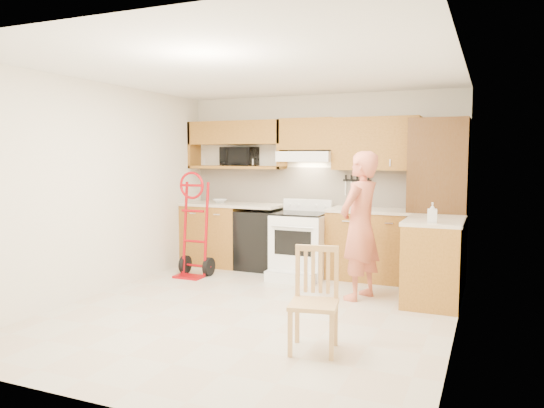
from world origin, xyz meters
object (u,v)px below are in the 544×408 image
Objects in this scene: range at (299,240)px; hand_truck at (192,230)px; person at (360,226)px; dining_chair at (314,300)px; microwave at (239,156)px.

hand_truck reaches higher than range.
person is 1.79m from dining_chair.
microwave is at bearing 158.25° from range.
hand_truck is 3.08m from dining_chair.
person is (2.11, -1.14, -0.78)m from microwave.
person is at bearing -4.59° from hand_truck.
hand_truck reaches higher than dining_chair.
microwave is 2.52m from person.
range is 1.45m from hand_truck.
person is at bearing -26.97° from microwave.
microwave is at bearing 116.11° from dining_chair.
microwave reaches higher than dining_chair.
hand_truck is (-2.35, 0.20, -0.20)m from person.
hand_truck is (-1.36, -0.50, 0.12)m from range.
microwave is 0.49× the size of range.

